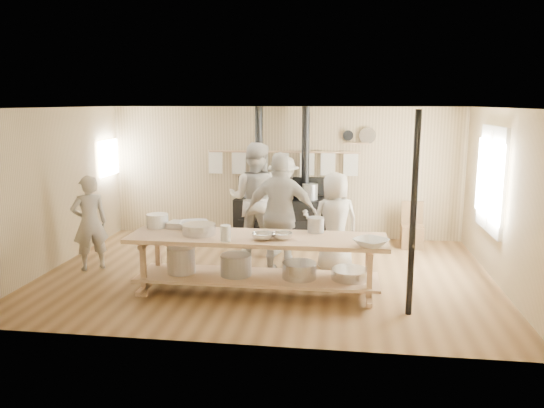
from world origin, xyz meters
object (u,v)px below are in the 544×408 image
cook_left (255,199)px  chair (412,234)px  prep_table (256,259)px  cook_far_left (90,223)px  stove (281,214)px  cook_right (281,215)px  roasting_pan (182,225)px  cook_by_window (283,200)px  cook_center (335,221)px

cook_left → chair: cook_left is taller
prep_table → cook_far_left: size_ratio=2.33×
cook_left → chair: bearing=-158.6°
cook_far_left → chair: size_ratio=1.81×
prep_table → cook_far_left: (-2.84, 0.78, 0.25)m
chair → prep_table: bearing=-129.3°
stove → cook_right: size_ratio=1.34×
prep_table → chair: 3.79m
stove → chair: stove is taller
cook_far_left → roasting_pan: cook_far_left is taller
cook_by_window → chair: size_ratio=1.96×
prep_table → cook_left: size_ratio=1.80×
chair → roasting_pan: size_ratio=2.08×
cook_center → chair: bearing=-153.7°
prep_table → cook_far_left: cook_far_left is taller
cook_far_left → cook_center: cook_center is taller
cook_center → cook_by_window: size_ratio=0.95×
cook_by_window → roasting_pan: bearing=-96.0°
stove → prep_table: stove is taller
prep_table → cook_center: 1.71m
cook_right → cook_by_window: cook_right is taller
prep_table → chair: bearing=48.7°
stove → cook_center: 2.03m
cook_left → roasting_pan: cook_left is taller
cook_left → cook_by_window: 0.93m
cook_left → cook_right: bearing=123.2°
prep_table → cook_left: 2.12m
cook_by_window → chair: 2.50m
cook_by_window → cook_left: bearing=-97.0°
cook_left → stove: bearing=-104.2°
prep_table → cook_far_left: bearing=164.6°
cook_center → chair: size_ratio=1.87×
cook_far_left → cook_left: bearing=169.2°
stove → cook_by_window: size_ratio=1.55×
prep_table → cook_left: bearing=99.9°
cook_left → cook_right: 1.29m
stove → cook_center: size_ratio=1.63×
cook_left → cook_by_window: bearing=-111.2°
roasting_pan → chair: bearing=34.5°
cook_far_left → cook_right: cook_right is taller
cook_right → chair: size_ratio=2.27×
stove → roasting_pan: 2.95m
cook_center → stove: bearing=-78.8°
cook_far_left → chair: bearing=163.6°
cook_center → cook_right: size_ratio=0.82×
chair → roasting_pan: bearing=-143.6°
cook_left → roasting_pan: bearing=70.2°
cook_left → cook_by_window: (0.41, 0.82, -0.16)m
stove → roasting_pan: stove is taller
prep_table → roasting_pan: bearing=164.2°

